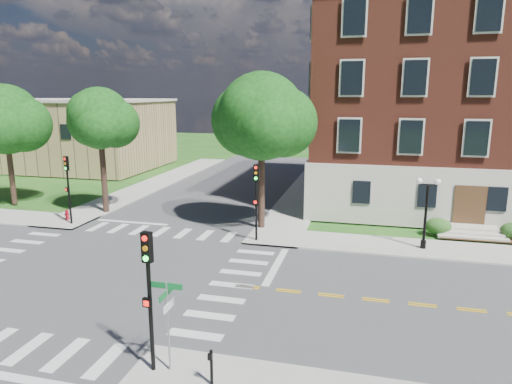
% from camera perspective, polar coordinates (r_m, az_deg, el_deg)
% --- Properties ---
extents(ground, '(160.00, 160.00, 0.00)m').
position_cam_1_polar(ground, '(25.58, -18.89, -9.40)').
color(ground, '#1D5518').
rests_on(ground, ground).
extents(road_ew, '(90.00, 12.00, 0.01)m').
position_cam_1_polar(road_ew, '(25.58, -18.89, -9.39)').
color(road_ew, '#3D3D3F').
rests_on(road_ew, ground).
extents(road_ns, '(12.00, 90.00, 0.01)m').
position_cam_1_polar(road_ns, '(25.58, -18.89, -9.39)').
color(road_ns, '#3D3D3F').
rests_on(road_ns, ground).
extents(sidewalk_ne, '(34.00, 34.00, 0.12)m').
position_cam_1_polar(sidewalk_ne, '(36.39, 16.73, -2.73)').
color(sidewalk_ne, '#9E9B93').
rests_on(sidewalk_ne, ground).
extents(sidewalk_nw, '(34.00, 34.00, 0.12)m').
position_cam_1_polar(sidewalk_nw, '(46.32, -24.73, -0.19)').
color(sidewalk_nw, '#9E9B93').
rests_on(sidewalk_nw, ground).
extents(crosswalk_east, '(2.20, 10.20, 0.02)m').
position_cam_1_polar(crosswalk_east, '(22.67, -3.06, -11.58)').
color(crosswalk_east, silver).
rests_on(crosswalk_east, ground).
extents(stop_bar_east, '(0.40, 5.50, 0.00)m').
position_cam_1_polar(stop_bar_east, '(24.99, 2.54, -9.24)').
color(stop_bar_east, silver).
rests_on(stop_bar_east, ground).
extents(main_building, '(30.60, 22.40, 16.50)m').
position_cam_1_polar(main_building, '(43.14, 28.72, 9.71)').
color(main_building, beige).
rests_on(main_building, ground).
extents(secondary_building, '(20.40, 15.40, 8.30)m').
position_cam_1_polar(secondary_building, '(61.27, -21.48, 6.87)').
color(secondary_building, '#9A8255').
rests_on(secondary_building, ground).
extents(tree_b, '(5.61, 5.61, 9.79)m').
position_cam_1_polar(tree_b, '(42.00, -28.87, 7.94)').
color(tree_b, black).
rests_on(tree_b, ground).
extents(tree_c, '(4.60, 4.60, 9.50)m').
position_cam_1_polar(tree_c, '(36.36, -18.96, 8.66)').
color(tree_c, black).
rests_on(tree_c, ground).
extents(tree_d, '(5.81, 5.81, 10.44)m').
position_cam_1_polar(tree_d, '(30.26, 0.71, 9.39)').
color(tree_d, black).
rests_on(tree_d, ground).
extents(traffic_signal_se, '(0.35, 0.40, 4.80)m').
position_cam_1_polar(traffic_signal_se, '(15.26, -13.26, -11.14)').
color(traffic_signal_se, black).
rests_on(traffic_signal_se, ground).
extents(traffic_signal_ne, '(0.32, 0.35, 4.80)m').
position_cam_1_polar(traffic_signal_ne, '(27.98, 0.03, -0.05)').
color(traffic_signal_ne, black).
rests_on(traffic_signal_ne, ground).
extents(traffic_signal_nw, '(0.38, 0.45, 4.80)m').
position_cam_1_polar(traffic_signal_nw, '(34.21, -22.48, 1.28)').
color(traffic_signal_nw, black).
rests_on(traffic_signal_nw, ground).
extents(twin_lamp_west, '(1.36, 0.36, 4.23)m').
position_cam_1_polar(twin_lamp_west, '(28.46, 20.49, -2.01)').
color(twin_lamp_west, black).
rests_on(twin_lamp_west, ground).
extents(street_sign_pole, '(1.10, 1.10, 3.10)m').
position_cam_1_polar(street_sign_pole, '(15.53, -10.97, -14.17)').
color(street_sign_pole, gray).
rests_on(street_sign_pole, ground).
extents(push_button_post, '(0.14, 0.21, 1.20)m').
position_cam_1_polar(push_button_post, '(15.36, -5.62, -20.81)').
color(push_button_post, black).
rests_on(push_button_post, ground).
extents(fire_hydrant, '(0.35, 0.35, 0.75)m').
position_cam_1_polar(fire_hydrant, '(35.99, -22.54, -2.66)').
color(fire_hydrant, maroon).
rests_on(fire_hydrant, ground).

